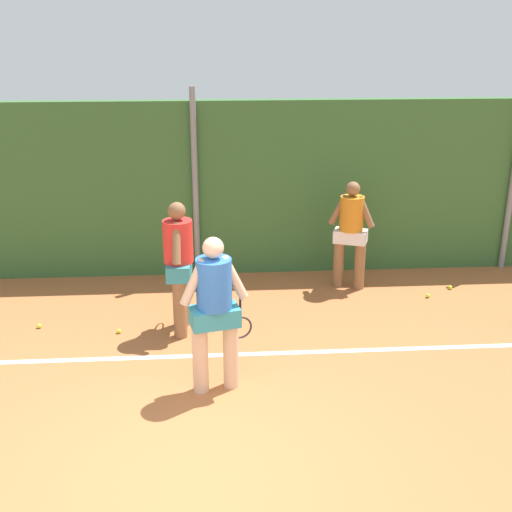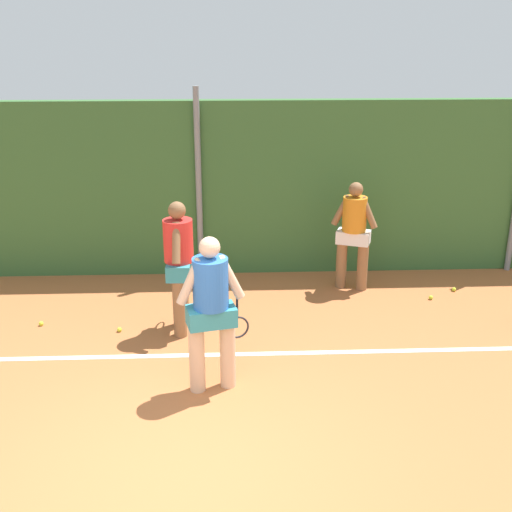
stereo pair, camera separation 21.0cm
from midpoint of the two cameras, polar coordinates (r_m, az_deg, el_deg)
ground_plane at (r=7.79m, az=-5.15°, el=-11.53°), size 28.88×28.88×0.00m
hedge_fence_backdrop at (r=10.79m, az=-4.56°, el=6.00°), size 18.77×0.25×2.95m
fence_post_center at (r=10.59m, az=-4.61°, el=6.39°), size 0.10×0.10×3.19m
court_baseline_paint at (r=8.44m, az=-4.94°, el=-8.88°), size 13.72×0.10×0.01m
player_foreground_near at (r=7.24m, az=-3.21°, el=-4.54°), size 0.83×0.44×1.89m
player_midcourt at (r=8.71m, az=-6.25°, el=-0.38°), size 0.40×0.86×1.88m
player_backcourt_far at (r=10.27m, az=9.37°, el=2.32°), size 0.71×0.47×1.78m
tennis_ball_0 at (r=9.65m, az=-18.18°, el=-5.80°), size 0.07×0.07×0.07m
tennis_ball_1 at (r=10.85m, az=17.92°, el=-2.88°), size 0.07×0.07×0.07m
tennis_ball_2 at (r=9.39m, az=-1.28°, el=-5.47°), size 0.07×0.07×0.07m
tennis_ball_4 at (r=10.43m, az=16.02°, el=-3.61°), size 0.07×0.07×0.07m
tennis_ball_6 at (r=9.19m, az=-11.54°, el=-6.50°), size 0.07×0.07×0.07m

